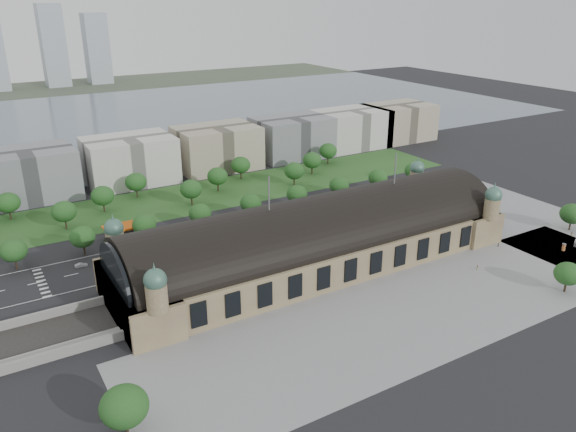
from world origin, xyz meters
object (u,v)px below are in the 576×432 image
traffic_car_4 (288,223)px  parked_car_1 (161,268)px  traffic_car_6 (393,204)px  parked_car_4 (158,270)px  pedestrian_5 (572,234)px  traffic_car_5 (368,203)px  traffic_car_1 (81,265)px  bus_east (315,225)px  parked_car_0 (143,274)px  parked_car_6 (232,256)px  pedestrian_0 (477,268)px  parked_car_5 (196,260)px  bus_mid (330,223)px  parked_car_3 (139,275)px  petrol_station (122,228)px  advertising_column (564,247)px  traffic_car_3 (197,239)px  bus_west (225,248)px  parked_car_2 (165,268)px  pedestrian_2 (498,245)px

traffic_car_4 → parked_car_1: bearing=-82.2°
traffic_car_6 → parked_car_4: (-118.70, -9.07, -0.02)m
pedestrian_5 → traffic_car_6: bearing=-142.4°
traffic_car_5 → parked_car_1: (-107.33, -15.41, 0.02)m
traffic_car_1 → bus_east: 94.80m
parked_car_0 → parked_car_6: 33.71m
parked_car_0 → pedestrian_0: size_ratio=2.73×
parked_car_0 → parked_car_5: bearing=69.7°
bus_mid → pedestrian_0: size_ratio=7.53×
traffic_car_5 → pedestrian_0: 74.60m
parked_car_3 → parked_car_6: bearing=58.6°
traffic_car_4 → parked_car_4: (-63.02, -13.65, -0.02)m
petrol_station → parked_car_3: bearing=-97.9°
advertising_column → traffic_car_3: bearing=145.3°
traffic_car_3 → parked_car_6: size_ratio=1.16×
traffic_car_6 → parked_car_4: traffic_car_6 is taller
parked_car_3 → pedestrian_0: pedestrian_0 is taller
bus_west → bus_east: bearing=-93.3°
parked_car_5 → traffic_car_1: bearing=-154.3°
parked_car_3 → parked_car_6: 35.08m
parked_car_3 → pedestrian_0: 121.90m
traffic_car_4 → parked_car_5: bearing=-78.9°
traffic_car_6 → petrol_station: bearing=-112.4°
pedestrian_5 → parked_car_4: bearing=-102.5°
traffic_car_1 → traffic_car_6: 142.00m
parked_car_4 → advertising_column: size_ratio=1.33×
parked_car_2 → parked_car_3: size_ratio=1.29×
petrol_station → parked_car_4: (1.51, -40.28, -2.31)m
petrol_station → pedestrian_5: 186.42m
petrol_station → parked_car_1: bearing=-86.0°
parked_car_4 → bus_east: 70.85m
parked_car_3 → traffic_car_4: bearing=75.9°
traffic_car_3 → parked_car_5: 19.61m
advertising_column → pedestrian_2: (-18.94, 15.50, -0.72)m
petrol_station → pedestrian_2: bearing=-35.7°
bus_east → pedestrian_2: (51.89, -52.88, -1.07)m
traffic_car_1 → bus_west: size_ratio=0.36×
traffic_car_6 → traffic_car_5: bearing=-130.0°
parked_car_5 → bus_west: (12.63, 2.00, 1.03)m
bus_west → bus_east: (43.33, 1.88, 0.11)m
traffic_car_3 → parked_car_0: traffic_car_3 is taller
traffic_car_4 → petrol_station: bearing=-117.1°
petrol_station → pedestrian_0: petrol_station is taller
petrol_station → parked_car_4: 40.38m
traffic_car_1 → advertising_column: 184.03m
pedestrian_0 → parked_car_2: bearing=154.5°
traffic_car_1 → parked_car_4: bearing=-120.0°
traffic_car_1 → pedestrian_0: pedestrian_0 is taller
traffic_car_5 → parked_car_3: size_ratio=1.19×
traffic_car_3 → bus_west: 16.66m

